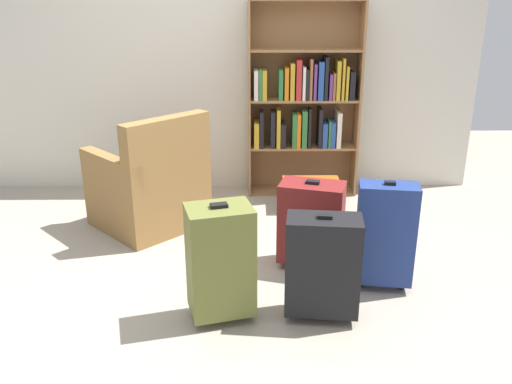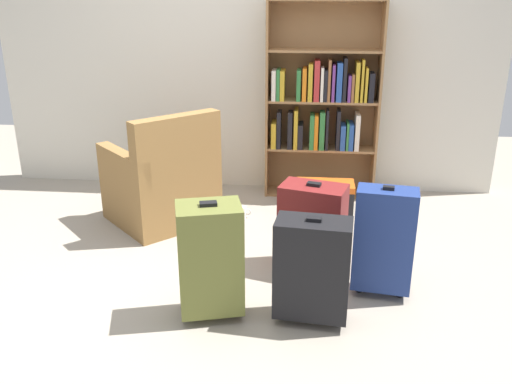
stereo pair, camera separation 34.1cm
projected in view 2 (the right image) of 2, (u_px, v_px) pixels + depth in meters
The scene contains 10 objects.
ground_plane at pixel (215, 282), 3.45m from camera, with size 7.75×7.75×0.00m, color #9E9384.
back_wall at pixel (247, 43), 4.72m from camera, with size 4.43×0.10×2.60m, color beige.
bookshelf at pixel (322, 103), 4.66m from camera, with size 0.96×0.26×1.67m.
armchair at pixel (163, 184), 4.24m from camera, with size 0.99×0.99×0.90m.
mug at pixel (242, 212), 4.40m from camera, with size 0.12×0.08×0.10m.
storage_box at pixel (325, 196), 4.50m from camera, with size 0.47×0.25×0.25m.
suitcase_dark_red at pixel (312, 225), 3.51m from camera, with size 0.46×0.34×0.61m.
suitcase_olive at pixel (210, 258), 2.99m from camera, with size 0.40×0.34×0.69m.
suitcase_black at pixel (312, 268), 2.94m from camera, with size 0.42×0.26×0.63m.
suitcase_navy_blue at pixel (384, 240), 3.20m from camera, with size 0.37×0.23×0.70m.
Camera 2 is at (0.55, -2.98, 1.76)m, focal length 38.17 mm.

